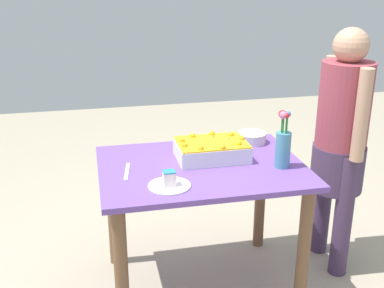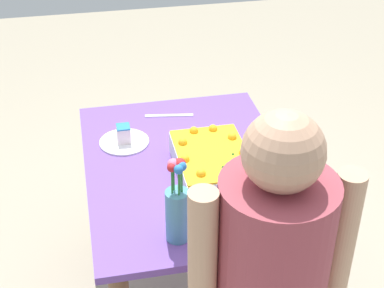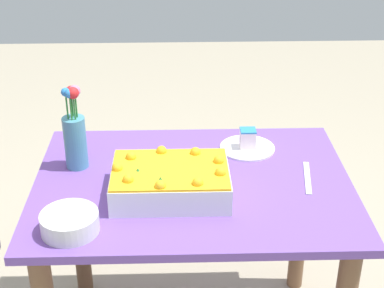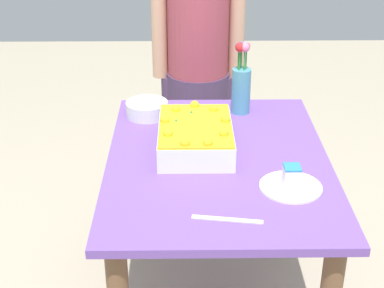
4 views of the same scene
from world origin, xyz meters
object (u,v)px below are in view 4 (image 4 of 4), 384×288
cake_knife (227,220)px  flower_vase (241,84)px  serving_plate_with_slice (291,183)px  person_standing (198,62)px  sheet_cake (195,136)px  fruit_bowl (147,109)px

cake_knife → flower_vase: (0.83, -0.11, 0.13)m
serving_plate_with_slice → flower_vase: flower_vase is taller
cake_knife → person_standing: person_standing is taller
sheet_cake → flower_vase: flower_vase is taller
sheet_cake → flower_vase: 0.40m
sheet_cake → person_standing: person_standing is taller
flower_vase → cake_knife: bearing=172.4°
flower_vase → person_standing: (0.44, 0.17, -0.05)m
serving_plate_with_slice → fruit_bowl: bearing=40.7°
serving_plate_with_slice → cake_knife: size_ratio=0.96×
fruit_bowl → serving_plate_with_slice: bearing=-139.3°
serving_plate_with_slice → flower_vase: size_ratio=0.67×
sheet_cake → fruit_bowl: size_ratio=2.19×
cake_knife → fruit_bowl: fruit_bowl is taller
cake_knife → flower_vase: 0.85m
person_standing → sheet_cake: bearing=-2.0°
flower_vase → fruit_bowl: 0.42m
fruit_bowl → person_standing: (0.47, -0.23, 0.05)m
sheet_cake → flower_vase: bearing=-30.5°
sheet_cake → fruit_bowl: bearing=33.3°
sheet_cake → serving_plate_with_slice: 0.44m
cake_knife → fruit_bowl: 0.85m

